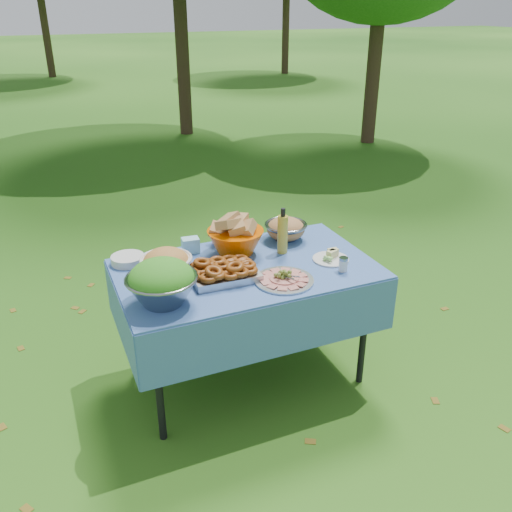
{
  "coord_description": "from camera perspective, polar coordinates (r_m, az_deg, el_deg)",
  "views": [
    {
      "loc": [
        -1.03,
        -2.57,
        2.14
      ],
      "look_at": [
        0.06,
        0.0,
        0.82
      ],
      "focal_mm": 38.0,
      "sensor_mm": 36.0,
      "label": 1
    }
  ],
  "objects": [
    {
      "name": "ground",
      "position": [
        3.5,
        -0.92,
        -12.46
      ],
      "size": [
        80.0,
        80.0,
        0.0
      ],
      "primitive_type": "plane",
      "color": "#0E380A",
      "rests_on": "ground"
    },
    {
      "name": "picnic_table",
      "position": [
        3.28,
        -0.97,
        -7.19
      ],
      "size": [
        1.46,
        0.86,
        0.76
      ],
      "primitive_type": "cube",
      "color": "#75B5E2",
      "rests_on": "ground"
    },
    {
      "name": "salad_bowl",
      "position": [
        2.72,
        -9.89,
        -2.75
      ],
      "size": [
        0.43,
        0.43,
        0.24
      ],
      "primitive_type": null,
      "rotation": [
        0.0,
        0.0,
        0.22
      ],
      "color": "gray",
      "rests_on": "picnic_table"
    },
    {
      "name": "pasta_bowl_white",
      "position": [
        3.01,
        -9.44,
        -0.67
      ],
      "size": [
        0.37,
        0.37,
        0.16
      ],
      "primitive_type": null,
      "rotation": [
        0.0,
        0.0,
        -0.43
      ],
      "color": "silver",
      "rests_on": "picnic_table"
    },
    {
      "name": "plate_stack",
      "position": [
        3.22,
        -13.36,
        -0.35
      ],
      "size": [
        0.24,
        0.24,
        0.05
      ],
      "primitive_type": "cylinder",
      "rotation": [
        0.0,
        0.0,
        -0.34
      ],
      "color": "silver",
      "rests_on": "picnic_table"
    },
    {
      "name": "wipes_box",
      "position": [
        3.29,
        -6.9,
        1.13
      ],
      "size": [
        0.11,
        0.08,
        0.09
      ],
      "primitive_type": "cube",
      "rotation": [
        0.0,
        0.0,
        -0.08
      ],
      "color": "#98E1EF",
      "rests_on": "picnic_table"
    },
    {
      "name": "sanitizer_bottle",
      "position": [
        3.38,
        -4.25,
        2.49
      ],
      "size": [
        0.07,
        0.07,
        0.15
      ],
      "primitive_type": "cylinder",
      "rotation": [
        0.0,
        0.0,
        -0.42
      ],
      "color": "#FF98C3",
      "rests_on": "picnic_table"
    },
    {
      "name": "bread_bowl",
      "position": [
        3.23,
        -2.18,
        2.16
      ],
      "size": [
        0.38,
        0.38,
        0.23
      ],
      "primitive_type": null,
      "rotation": [
        0.0,
        0.0,
        -0.14
      ],
      "color": "#DD5500",
      "rests_on": "picnic_table"
    },
    {
      "name": "pasta_bowl_steel",
      "position": [
        3.45,
        3.15,
        2.91
      ],
      "size": [
        0.31,
        0.31,
        0.14
      ],
      "primitive_type": null,
      "rotation": [
        0.0,
        0.0,
        -0.18
      ],
      "color": "gray",
      "rests_on": "picnic_table"
    },
    {
      "name": "fried_tray",
      "position": [
        2.96,
        -3.36,
        -1.6
      ],
      "size": [
        0.37,
        0.27,
        0.09
      ],
      "primitive_type": "cube",
      "rotation": [
        0.0,
        0.0,
        -0.04
      ],
      "color": "#BCBCC1",
      "rests_on": "picnic_table"
    },
    {
      "name": "charcuterie_platter",
      "position": [
        2.93,
        2.98,
        -2.02
      ],
      "size": [
        0.35,
        0.35,
        0.07
      ],
      "primitive_type": "cylinder",
      "rotation": [
        0.0,
        0.0,
        -0.07
      ],
      "color": "#B0B2B7",
      "rests_on": "picnic_table"
    },
    {
      "name": "oil_bottle",
      "position": [
        3.23,
        2.83,
        2.67
      ],
      "size": [
        0.07,
        0.07,
        0.28
      ],
      "primitive_type": "cylinder",
      "rotation": [
        0.0,
        0.0,
        0.14
      ],
      "color": "gold",
      "rests_on": "picnic_table"
    },
    {
      "name": "cheese_plate",
      "position": [
        3.2,
        7.89,
        0.06
      ],
      "size": [
        0.23,
        0.23,
        0.06
      ],
      "primitive_type": "cylinder",
      "rotation": [
        0.0,
        0.0,
        0.06
      ],
      "color": "silver",
      "rests_on": "picnic_table"
    },
    {
      "name": "shaker",
      "position": [
        3.08,
        9.17,
        -0.86
      ],
      "size": [
        0.07,
        0.07,
        0.08
      ],
      "primitive_type": "cylinder",
      "rotation": [
        0.0,
        0.0,
        -0.31
      ],
      "color": "silver",
      "rests_on": "picnic_table"
    }
  ]
}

